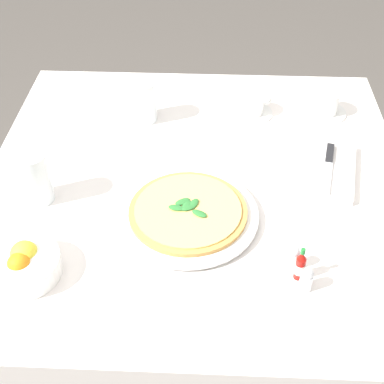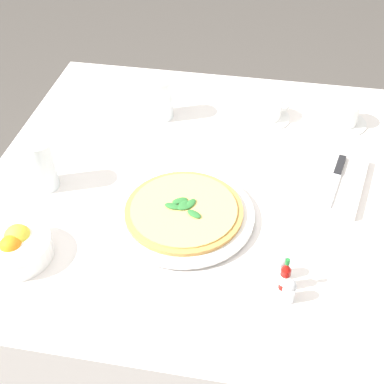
{
  "view_description": "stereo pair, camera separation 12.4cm",
  "coord_description": "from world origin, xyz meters",
  "px_view_note": "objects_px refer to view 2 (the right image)",
  "views": [
    {
      "loc": [
        1.0,
        0.03,
        1.58
      ],
      "look_at": [
        0.07,
        -0.01,
        0.75
      ],
      "focal_mm": 49.99,
      "sensor_mm": 36.0,
      "label": 1
    },
    {
      "loc": [
        0.98,
        0.16,
        1.58
      ],
      "look_at": [
        0.07,
        -0.01,
        0.75
      ],
      "focal_mm": 49.99,
      "sensor_mm": 36.0,
      "label": 2
    }
  ],
  "objects_px": {
    "water_glass_far_left": "(42,168)",
    "hot_sauce_bottle": "(285,276)",
    "dinner_knife": "(336,178)",
    "pizza": "(184,210)",
    "pepper_shaker": "(280,268)",
    "citrus_bowl": "(16,247)",
    "salt_shaker": "(289,291)",
    "coffee_cup_center_back": "(268,110)",
    "pizza_plate": "(184,215)",
    "napkin_folded": "(335,182)",
    "coffee_cup_back_corner": "(344,114)",
    "water_glass_right_edge": "(160,100)"
  },
  "relations": [
    {
      "from": "water_glass_far_left",
      "to": "hot_sauce_bottle",
      "type": "xyz_separation_m",
      "value": [
        0.21,
        0.58,
        -0.02
      ]
    },
    {
      "from": "water_glass_far_left",
      "to": "dinner_knife",
      "type": "height_order",
      "value": "water_glass_far_left"
    },
    {
      "from": "pizza",
      "to": "pepper_shaker",
      "type": "xyz_separation_m",
      "value": [
        0.13,
        0.22,
        0.0
      ]
    },
    {
      "from": "citrus_bowl",
      "to": "salt_shaker",
      "type": "height_order",
      "value": "citrus_bowl"
    },
    {
      "from": "coffee_cup_center_back",
      "to": "salt_shaker",
      "type": "xyz_separation_m",
      "value": [
        0.62,
        0.09,
        -0.0
      ]
    },
    {
      "from": "pizza_plate",
      "to": "water_glass_far_left",
      "type": "distance_m",
      "value": 0.36
    },
    {
      "from": "napkin_folded",
      "to": "hot_sauce_bottle",
      "type": "relative_size",
      "value": 2.92
    },
    {
      "from": "coffee_cup_back_corner",
      "to": "napkin_folded",
      "type": "relative_size",
      "value": 0.54
    },
    {
      "from": "coffee_cup_back_corner",
      "to": "salt_shaker",
      "type": "relative_size",
      "value": 2.31
    },
    {
      "from": "coffee_cup_center_back",
      "to": "citrus_bowl",
      "type": "relative_size",
      "value": 0.87
    },
    {
      "from": "water_glass_far_left",
      "to": "dinner_knife",
      "type": "relative_size",
      "value": 0.66
    },
    {
      "from": "water_glass_right_edge",
      "to": "hot_sauce_bottle",
      "type": "height_order",
      "value": "water_glass_right_edge"
    },
    {
      "from": "pizza_plate",
      "to": "hot_sauce_bottle",
      "type": "distance_m",
      "value": 0.28
    },
    {
      "from": "pizza",
      "to": "coffee_cup_back_corner",
      "type": "bearing_deg",
      "value": 140.93
    },
    {
      "from": "coffee_cup_center_back",
      "to": "napkin_folded",
      "type": "height_order",
      "value": "coffee_cup_center_back"
    },
    {
      "from": "water_glass_right_edge",
      "to": "napkin_folded",
      "type": "xyz_separation_m",
      "value": [
        0.22,
        0.48,
        -0.04
      ]
    },
    {
      "from": "coffee_cup_center_back",
      "to": "salt_shaker",
      "type": "bearing_deg",
      "value": 7.83
    },
    {
      "from": "pizza_plate",
      "to": "napkin_folded",
      "type": "xyz_separation_m",
      "value": [
        -0.18,
        0.34,
        -0.0
      ]
    },
    {
      "from": "coffee_cup_back_corner",
      "to": "dinner_knife",
      "type": "bearing_deg",
      "value": -5.72
    },
    {
      "from": "napkin_folded",
      "to": "salt_shaker",
      "type": "bearing_deg",
      "value": -2.99
    },
    {
      "from": "coffee_cup_back_corner",
      "to": "water_glass_far_left",
      "type": "xyz_separation_m",
      "value": [
        0.4,
        -0.71,
        0.03
      ]
    },
    {
      "from": "water_glass_right_edge",
      "to": "dinner_knife",
      "type": "relative_size",
      "value": 0.61
    },
    {
      "from": "napkin_folded",
      "to": "salt_shaker",
      "type": "distance_m",
      "value": 0.38
    },
    {
      "from": "coffee_cup_center_back",
      "to": "water_glass_right_edge",
      "type": "relative_size",
      "value": 1.1
    },
    {
      "from": "napkin_folded",
      "to": "pizza",
      "type": "bearing_deg",
      "value": -50.35
    },
    {
      "from": "salt_shaker",
      "to": "napkin_folded",
      "type": "bearing_deg",
      "value": 165.19
    },
    {
      "from": "pizza_plate",
      "to": "salt_shaker",
      "type": "bearing_deg",
      "value": 52.32
    },
    {
      "from": "coffee_cup_center_back",
      "to": "water_glass_far_left",
      "type": "xyz_separation_m",
      "value": [
        0.38,
        -0.5,
        0.03
      ]
    },
    {
      "from": "pizza",
      "to": "napkin_folded",
      "type": "relative_size",
      "value": 1.1
    },
    {
      "from": "water_glass_far_left",
      "to": "napkin_folded",
      "type": "distance_m",
      "value": 0.7
    },
    {
      "from": "pizza_plate",
      "to": "dinner_knife",
      "type": "distance_m",
      "value": 0.38
    },
    {
      "from": "pizza_plate",
      "to": "water_glass_right_edge",
      "type": "height_order",
      "value": "water_glass_right_edge"
    },
    {
      "from": "napkin_folded",
      "to": "dinner_knife",
      "type": "relative_size",
      "value": 1.24
    },
    {
      "from": "coffee_cup_back_corner",
      "to": "water_glass_far_left",
      "type": "bearing_deg",
      "value": -60.97
    },
    {
      "from": "water_glass_far_left",
      "to": "hot_sauce_bottle",
      "type": "height_order",
      "value": "water_glass_far_left"
    },
    {
      "from": "napkin_folded",
      "to": "hot_sauce_bottle",
      "type": "height_order",
      "value": "hot_sauce_bottle"
    },
    {
      "from": "water_glass_right_edge",
      "to": "pepper_shaker",
      "type": "height_order",
      "value": "water_glass_right_edge"
    },
    {
      "from": "water_glass_far_left",
      "to": "salt_shaker",
      "type": "distance_m",
      "value": 0.64
    },
    {
      "from": "pizza_plate",
      "to": "dinner_knife",
      "type": "height_order",
      "value": "dinner_knife"
    },
    {
      "from": "salt_shaker",
      "to": "pepper_shaker",
      "type": "height_order",
      "value": "same"
    },
    {
      "from": "pizza_plate",
      "to": "citrus_bowl",
      "type": "relative_size",
      "value": 2.11
    },
    {
      "from": "water_glass_far_left",
      "to": "pepper_shaker",
      "type": "relative_size",
      "value": 2.28
    },
    {
      "from": "pizza",
      "to": "hot_sauce_bottle",
      "type": "distance_m",
      "value": 0.28
    },
    {
      "from": "coffee_cup_back_corner",
      "to": "napkin_folded",
      "type": "bearing_deg",
      "value": -5.65
    },
    {
      "from": "pizza",
      "to": "dinner_knife",
      "type": "height_order",
      "value": "pizza"
    },
    {
      "from": "pizza_plate",
      "to": "coffee_cup_back_corner",
      "type": "bearing_deg",
      "value": 140.93
    },
    {
      "from": "dinner_knife",
      "to": "citrus_bowl",
      "type": "relative_size",
      "value": 1.3
    },
    {
      "from": "pepper_shaker",
      "to": "coffee_cup_center_back",
      "type": "bearing_deg",
      "value": -173.4
    },
    {
      "from": "pizza",
      "to": "salt_shaker",
      "type": "relative_size",
      "value": 4.71
    },
    {
      "from": "pizza_plate",
      "to": "citrus_bowl",
      "type": "height_order",
      "value": "citrus_bowl"
    }
  ]
}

